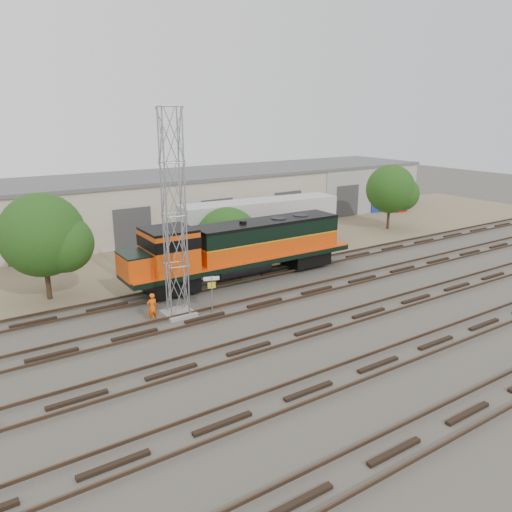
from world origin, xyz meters
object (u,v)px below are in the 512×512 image
locomotive (239,248)px  worker (152,307)px  signal_tower (174,220)px  semi_trailer (263,218)px

locomotive → worker: 8.35m
signal_tower → locomotive: bearing=28.1°
signal_tower → semi_trailer: (11.84, 9.01, -2.87)m
locomotive → worker: bearing=-156.6°
locomotive → worker: (-7.54, -3.26, -1.48)m
worker → locomotive: bearing=-157.4°
signal_tower → worker: size_ratio=6.95×
locomotive → worker: locomotive is taller
signal_tower → worker: bearing=-178.1°
signal_tower → semi_trailer: 15.15m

